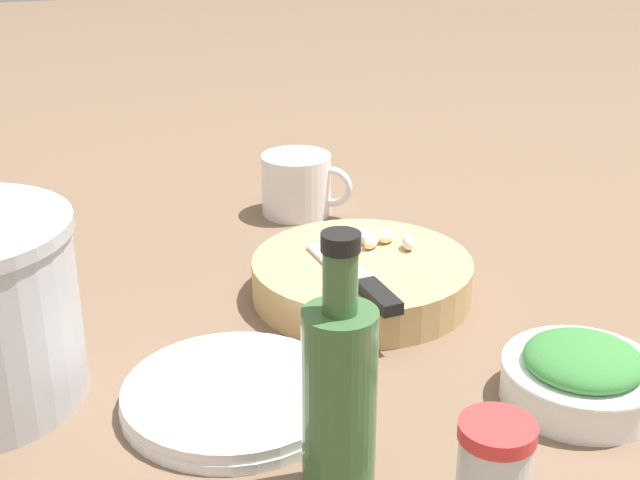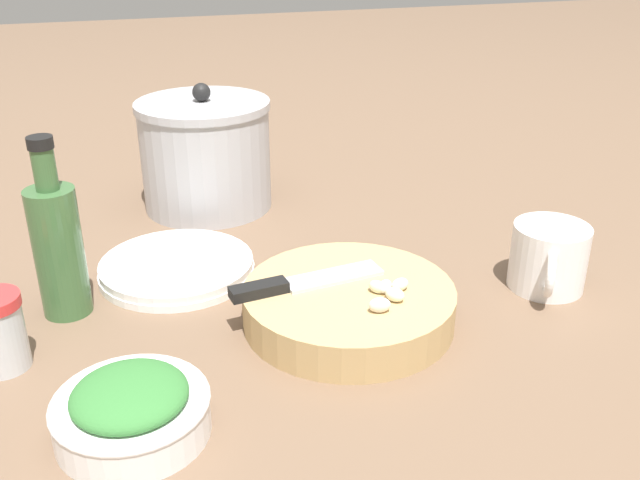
% 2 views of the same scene
% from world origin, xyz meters
% --- Properties ---
extents(ground_plane, '(5.00, 5.00, 0.00)m').
position_xyz_m(ground_plane, '(0.00, 0.00, 0.00)').
color(ground_plane, brown).
extents(cutting_board, '(0.25, 0.25, 0.04)m').
position_xyz_m(cutting_board, '(0.05, -0.08, 0.02)').
color(cutting_board, tan).
rests_on(cutting_board, ground_plane).
extents(chef_knife, '(0.19, 0.05, 0.01)m').
position_xyz_m(chef_knife, '(-0.01, -0.05, 0.05)').
color(chef_knife, black).
rests_on(chef_knife, cutting_board).
extents(garlic_cloves, '(0.07, 0.06, 0.02)m').
position_xyz_m(garlic_cloves, '(0.08, -0.11, 0.05)').
color(garlic_cloves, silver).
rests_on(garlic_cloves, cutting_board).
extents(herb_bowl, '(0.15, 0.15, 0.06)m').
position_xyz_m(herb_bowl, '(-0.21, -0.20, 0.03)').
color(herb_bowl, white).
rests_on(herb_bowl, ground_plane).
extents(spice_jar, '(0.06, 0.06, 0.08)m').
position_xyz_m(spice_jar, '(-0.33, -0.05, 0.04)').
color(spice_jar, silver).
rests_on(spice_jar, ground_plane).
extents(coffee_mug, '(0.10, 0.12, 0.08)m').
position_xyz_m(coffee_mug, '(0.31, -0.07, 0.04)').
color(coffee_mug, white).
rests_on(coffee_mug, ground_plane).
extents(plate_stack, '(0.20, 0.20, 0.02)m').
position_xyz_m(plate_stack, '(-0.13, 0.10, 0.01)').
color(plate_stack, white).
rests_on(plate_stack, ground_plane).
extents(oil_bottle, '(0.06, 0.06, 0.22)m').
position_xyz_m(oil_bottle, '(-0.27, 0.05, 0.09)').
color(oil_bottle, '#3D6638').
rests_on(oil_bottle, ground_plane).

